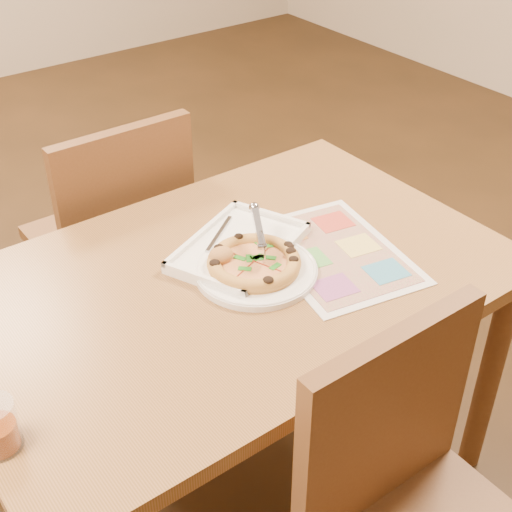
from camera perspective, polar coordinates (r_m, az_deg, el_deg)
dining_table at (r=1.71m, az=-1.98°, el=-3.87°), size 1.30×0.85×0.72m
chair_near at (r=1.45m, az=12.52°, el=-17.94°), size 0.42×0.42×0.47m
chair_far at (r=2.19m, az=-11.04°, el=2.74°), size 0.42×0.42×0.47m
plate at (r=1.66m, az=0.00°, el=-1.20°), size 0.30×0.30×0.02m
pizza at (r=1.65m, az=-0.16°, el=-0.54°), size 0.22×0.22×0.03m
pizza_cutter at (r=1.66m, az=0.27°, el=1.85°), size 0.08×0.14×0.09m
appetizer_tray at (r=1.73m, az=-1.46°, el=0.51°), size 0.39×0.34×0.06m
menu at (r=1.74m, az=6.24°, el=0.24°), size 0.37×0.47×0.00m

